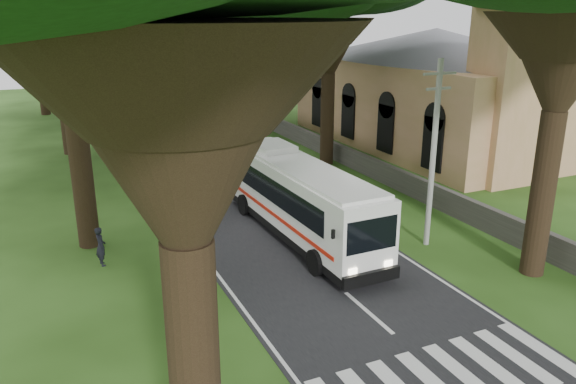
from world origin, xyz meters
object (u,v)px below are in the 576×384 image
at_px(pole_mid, 258,92).
at_px(pole_near, 433,152).
at_px(distant_car_b, 98,97).
at_px(pedestrian, 101,246).
at_px(pole_far, 187,68).
at_px(church, 435,80).
at_px(distant_car_a, 135,113).
at_px(distant_car_c, 135,91).
at_px(coach_bus, 298,197).

bearing_deg(pole_mid, pole_near, -90.00).
height_order(distant_car_b, pedestrian, pedestrian).
bearing_deg(pole_far, pole_mid, -90.00).
height_order(pole_mid, distant_car_b, pole_mid).
bearing_deg(church, distant_car_a, 133.78).
bearing_deg(church, pole_near, -128.50).
xyz_separation_m(pole_near, pole_mid, (0.00, 20.00, 0.00)).
bearing_deg(pole_mid, pedestrian, -129.07).
bearing_deg(distant_car_a, pedestrian, 67.43).
distance_m(pole_far, distant_car_b, 11.48).
relative_size(church, pole_mid, 3.00).
distance_m(pole_far, distant_car_c, 11.05).
bearing_deg(church, pole_far, 116.82).
xyz_separation_m(distant_car_a, distant_car_c, (2.51, 14.54, 0.09)).
bearing_deg(distant_car_b, distant_car_c, 43.09).
xyz_separation_m(coach_bus, distant_car_c, (0.74, 46.50, -1.08)).
height_order(pole_mid, distant_car_c, pole_mid).
bearing_deg(distant_car_a, pole_mid, 102.64).
xyz_separation_m(pole_far, distant_car_a, (-6.47, -4.80, -3.50)).
relative_size(pole_far, distant_car_a, 2.09).
relative_size(distant_car_a, pedestrian, 2.35).
xyz_separation_m(coach_bus, pedestrian, (-8.55, 0.44, -1.03)).
bearing_deg(distant_car_c, pedestrian, 86.84).
relative_size(distant_car_c, pedestrian, 3.12).
distance_m(church, distant_car_c, 38.11).
distance_m(pole_mid, pedestrian, 21.30).
distance_m(pole_mid, distant_car_c, 30.19).
relative_size(pole_far, distant_car_b, 1.91).
xyz_separation_m(pole_near, distant_car_a, (-6.47, 35.20, -3.50)).
distance_m(coach_bus, distant_car_c, 46.52).
height_order(church, distant_car_c, church).
relative_size(distant_car_a, distant_car_b, 0.91).
relative_size(distant_car_a, distant_car_c, 0.75).
bearing_deg(coach_bus, pole_mid, 72.94).
xyz_separation_m(church, distant_car_c, (-16.32, 34.19, -4.14)).
bearing_deg(pole_far, distant_car_c, 112.12).
xyz_separation_m(distant_car_a, pedestrian, (-6.78, -31.52, 0.13)).
height_order(pole_near, pedestrian, pole_near).
relative_size(coach_bus, distant_car_b, 2.79).
bearing_deg(pole_near, pole_far, 90.00).
xyz_separation_m(pole_mid, pedestrian, (-13.25, -16.33, -3.37)).
distance_m(pole_near, distant_car_c, 50.01).
relative_size(church, pedestrian, 14.77).
bearing_deg(coach_bus, distant_car_b, 93.58).
relative_size(pole_far, coach_bus, 0.69).
xyz_separation_m(church, pedestrian, (-25.62, -11.87, -4.10)).
height_order(pole_far, distant_car_c, pole_far).
distance_m(pole_mid, distant_car_b, 28.42).
relative_size(coach_bus, distant_car_a, 3.05).
bearing_deg(pole_mid, coach_bus, -105.67).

